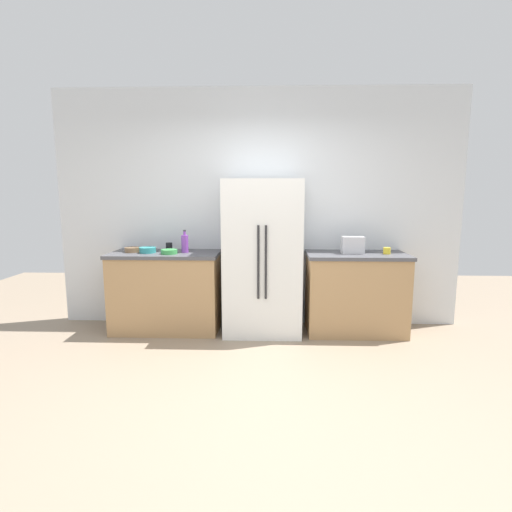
# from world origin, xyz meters

# --- Properties ---
(ground_plane) EXTENTS (9.70, 9.70, 0.00)m
(ground_plane) POSITION_xyz_m (0.00, 0.00, 0.00)
(ground_plane) COLOR gray
(kitchen_back_panel) EXTENTS (4.85, 0.10, 2.82)m
(kitchen_back_panel) POSITION_xyz_m (0.00, 1.91, 1.41)
(kitchen_back_panel) COLOR silver
(kitchen_back_panel) RESTS_ON ground_plane
(counter_left) EXTENTS (1.25, 0.62, 0.93)m
(counter_left) POSITION_xyz_m (-1.07, 1.55, 0.46)
(counter_left) COLOR tan
(counter_left) RESTS_ON ground_plane
(counter_right) EXTENTS (1.13, 0.62, 0.93)m
(counter_right) POSITION_xyz_m (1.14, 1.55, 0.47)
(counter_right) COLOR tan
(counter_right) RESTS_ON ground_plane
(refrigerator) EXTENTS (0.87, 0.65, 1.76)m
(refrigerator) POSITION_xyz_m (0.07, 1.52, 0.88)
(refrigerator) COLOR white
(refrigerator) RESTS_ON ground_plane
(toaster) EXTENTS (0.25, 0.16, 0.19)m
(toaster) POSITION_xyz_m (1.08, 1.55, 1.02)
(toaster) COLOR silver
(toaster) RESTS_ON counter_right
(bottle_a) EXTENTS (0.08, 0.08, 0.26)m
(bottle_a) POSITION_xyz_m (-0.83, 1.55, 1.03)
(bottle_a) COLOR purple
(bottle_a) RESTS_ON counter_left
(cup_a) EXTENTS (0.08, 0.08, 0.10)m
(cup_a) POSITION_xyz_m (-1.05, 1.67, 0.98)
(cup_a) COLOR black
(cup_a) RESTS_ON counter_left
(cup_b) EXTENTS (0.08, 0.08, 0.07)m
(cup_b) POSITION_xyz_m (1.46, 1.52, 0.96)
(cup_b) COLOR yellow
(cup_b) RESTS_ON counter_right
(bowl_a) EXTENTS (0.19, 0.19, 0.06)m
(bowl_a) POSITION_xyz_m (-1.26, 1.52, 0.96)
(bowl_a) COLOR teal
(bowl_a) RESTS_ON counter_left
(bowl_b) EXTENTS (0.17, 0.17, 0.06)m
(bowl_b) POSITION_xyz_m (-1.45, 1.57, 0.95)
(bowl_b) COLOR brown
(bowl_b) RESTS_ON counter_left
(bowl_c) EXTENTS (0.18, 0.18, 0.05)m
(bowl_c) POSITION_xyz_m (-0.99, 1.45, 0.95)
(bowl_c) COLOR green
(bowl_c) RESTS_ON counter_left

